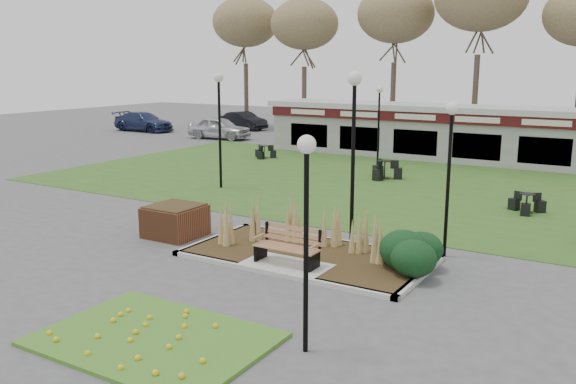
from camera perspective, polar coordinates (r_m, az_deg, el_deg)
The scene contains 19 objects.
ground at distance 15.30m, azimuth -0.43°, elevation -7.37°, with size 100.00×100.00×0.00m, color #515154.
lawn at distance 25.95m, azimuth 13.54°, elevation 0.36°, with size 34.00×16.00×0.02m, color #2E5B1C.
flower_bed at distance 11.89m, azimuth -12.41°, elevation -13.16°, with size 4.20×3.00×0.16m.
planting_bed at distance 15.75m, azimuth 6.13°, elevation -5.47°, with size 6.75×3.40×1.27m.
park_bench at distance 15.32m, azimuth 0.06°, elevation -5.03°, with size 1.70×0.66×0.93m.
brick_planter at distance 18.47m, azimuth -10.52°, elevation -2.65°, with size 1.50×1.50×0.95m.
food_pavilion at distance 33.34m, azimuth 17.87°, elevation 5.17°, with size 24.60×3.40×2.90m.
tree_backdrop at distance 41.15m, azimuth 21.22°, elevation 15.73°, with size 47.24×5.24×10.36m.
lamp_post_near_left at distance 16.27m, azimuth 14.94°, elevation 4.26°, with size 0.34×0.34×4.12m.
lamp_post_near_right at distance 10.35m, azimuth 1.73°, elevation -0.44°, with size 0.32×0.32×3.89m.
lamp_post_mid_left at distance 25.01m, azimuth -6.46°, elevation 8.13°, with size 0.39×0.39×4.72m.
lamp_post_mid_right at distance 17.17m, azimuth 6.18°, elevation 6.79°, with size 0.40×0.40×4.86m.
lamp_post_far_left at distance 29.53m, azimuth 8.52°, elevation 7.68°, with size 0.34×0.34×4.05m.
bistro_set_a at distance 33.34m, azimuth -2.23°, elevation 3.59°, with size 1.25×1.19×0.67m.
bistro_set_b at distance 27.59m, azimuth 9.02°, elevation 1.81°, with size 1.52×1.41×0.81m.
bistro_set_c at distance 22.57m, azimuth 21.42°, elevation -1.24°, with size 1.25×1.16×0.67m.
car_silver at distance 42.21m, azimuth -6.44°, elevation 5.98°, with size 1.78×4.43×1.51m, color silver.
car_black at distance 48.32m, azimuth -4.17°, elevation 6.69°, with size 1.46×4.19×1.38m, color black.
car_blue at distance 48.15m, azimuth -13.36°, elevation 6.42°, with size 2.03×5.00×1.45m, color navy.
Camera 1 is at (7.55, -12.31, 5.05)m, focal length 38.00 mm.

